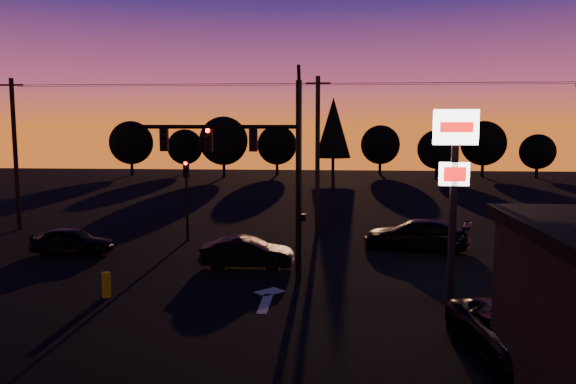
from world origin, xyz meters
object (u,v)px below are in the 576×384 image
object	(u,v)px
suv_parked	(518,335)
traffic_signal_mast	(258,159)
car_mid	(247,252)
car_right	(416,235)
secondary_signal	(187,188)
pylon_sign	(454,165)
bollard	(106,285)
car_left	(72,241)

from	to	relation	value
suv_parked	traffic_signal_mast	bearing A→B (deg)	128.14
traffic_signal_mast	car_mid	world-z (taller)	traffic_signal_mast
traffic_signal_mast	car_right	distance (m)	10.35
car_right	secondary_signal	bearing A→B (deg)	-80.41
car_mid	traffic_signal_mast	bearing A→B (deg)	-158.13
traffic_signal_mast	pylon_sign	bearing A→B (deg)	-19.36
car_mid	pylon_sign	bearing A→B (deg)	-119.55
secondary_signal	bollard	bearing A→B (deg)	-92.22
car_mid	suv_parked	bearing A→B (deg)	-136.82
pylon_sign	car_mid	size ratio (longest dim) A/B	1.68
suv_parked	car_left	bearing A→B (deg)	138.57
secondary_signal	bollard	size ratio (longest dim) A/B	4.69
bollard	car_right	distance (m)	15.31
traffic_signal_mast	suv_parked	bearing A→B (deg)	-42.78
pylon_sign	bollard	xyz separation A→B (m)	(-12.39, -0.18, -4.45)
traffic_signal_mast	bollard	size ratio (longest dim) A/B	9.24
pylon_sign	car_left	size ratio (longest dim) A/B	1.75
car_mid	car_right	xyz separation A→B (m)	(7.99, 4.17, 0.10)
car_left	suv_parked	world-z (taller)	suv_parked
secondary_signal	car_right	world-z (taller)	secondary_signal
traffic_signal_mast	secondary_signal	bearing A→B (deg)	123.19
pylon_sign	car_right	distance (m)	9.62
secondary_signal	car_left	xyz separation A→B (m)	(-4.75, -3.68, -2.20)
car_mid	bollard	bearing A→B (deg)	136.39
car_right	suv_parked	bearing A→B (deg)	18.78
pylon_sign	car_left	world-z (taller)	pylon_sign
bollard	suv_parked	xyz separation A→B (m)	(13.18, -4.62, 0.25)
pylon_sign	car_right	bearing A→B (deg)	89.42
pylon_sign	suv_parked	size ratio (longest dim) A/B	1.32
traffic_signal_mast	secondary_signal	world-z (taller)	traffic_signal_mast
pylon_sign	car_left	xyz separation A→B (m)	(-16.75, 6.30, -4.25)
car_right	suv_parked	xyz separation A→B (m)	(0.70, -13.48, -0.05)
traffic_signal_mast	car_mid	bearing A→B (deg)	111.72
secondary_signal	bollard	distance (m)	10.46
suv_parked	bollard	bearing A→B (deg)	151.60
car_left	car_mid	distance (m)	9.03
pylon_sign	bollard	size ratio (longest dim) A/B	7.32
car_left	pylon_sign	bearing A→B (deg)	-107.19
traffic_signal_mast	pylon_sign	xyz separation A→B (m)	(7.10, -2.49, -0.02)
traffic_signal_mast	secondary_signal	xyz separation A→B (m)	(-4.90, 7.49, -2.07)
pylon_sign	suv_parked	bearing A→B (deg)	-80.66
car_right	traffic_signal_mast	bearing A→B (deg)	-33.51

